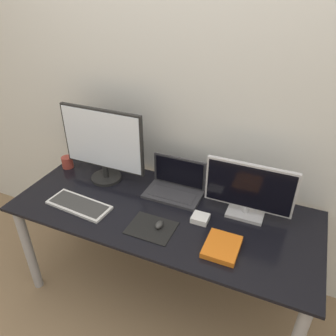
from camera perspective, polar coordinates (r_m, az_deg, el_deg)
wall_back at (r=2.03m, az=4.10°, el=11.90°), size 7.00×0.05×2.50m
desk at (r=2.01m, az=-0.91°, el=-9.91°), size 1.79×0.74×0.71m
monitor_left at (r=2.12m, az=-11.30°, el=4.13°), size 0.57×0.20×0.50m
monitor_right at (r=1.86m, az=13.90°, el=-3.82°), size 0.49×0.14×0.33m
laptop at (r=2.05m, az=1.40°, el=-3.00°), size 0.35×0.21×0.22m
keyboard at (r=2.03m, az=-15.23°, el=-6.22°), size 0.40×0.19×0.02m
mousepad at (r=1.82m, az=-2.91°, el=-10.38°), size 0.25×0.20×0.00m
mouse at (r=1.81m, az=-1.55°, el=-9.84°), size 0.04×0.06×0.03m
book at (r=1.71m, az=9.37°, el=-13.39°), size 0.17×0.20×0.03m
mug at (r=2.43m, az=-17.11°, el=0.99°), size 0.08×0.08×0.08m
power_brick at (r=1.86m, az=5.64°, el=-8.72°), size 0.09×0.08×0.03m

